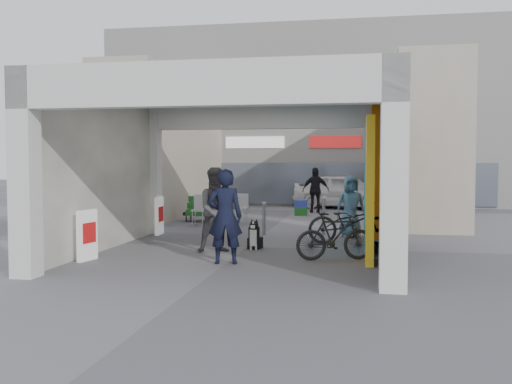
% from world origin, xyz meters
% --- Properties ---
extents(ground, '(90.00, 90.00, 0.00)m').
position_xyz_m(ground, '(0.00, 0.00, 0.00)').
color(ground, slate).
rests_on(ground, ground).
extents(arcade_canopy, '(6.40, 6.45, 6.40)m').
position_xyz_m(arcade_canopy, '(0.54, -0.82, 2.30)').
color(arcade_canopy, silver).
rests_on(arcade_canopy, ground).
extents(far_building, '(18.00, 4.08, 8.00)m').
position_xyz_m(far_building, '(-0.00, 13.99, 3.99)').
color(far_building, white).
rests_on(far_building, ground).
extents(plaza_bldg_left, '(2.00, 9.00, 5.00)m').
position_xyz_m(plaza_bldg_left, '(-4.50, 7.50, 2.50)').
color(plaza_bldg_left, '#BCAF9B').
rests_on(plaza_bldg_left, ground).
extents(plaza_bldg_right, '(2.00, 9.00, 5.00)m').
position_xyz_m(plaza_bldg_right, '(4.50, 7.50, 2.50)').
color(plaza_bldg_right, '#BCAF9B').
rests_on(plaza_bldg_right, ground).
extents(bollard_left, '(0.09, 0.09, 0.90)m').
position_xyz_m(bollard_left, '(-1.50, 2.25, 0.45)').
color(bollard_left, gray).
rests_on(bollard_left, ground).
extents(bollard_center, '(0.09, 0.09, 0.86)m').
position_xyz_m(bollard_center, '(0.02, 2.22, 0.43)').
color(bollard_center, gray).
rests_on(bollard_center, ground).
extents(bollard_right, '(0.09, 0.09, 0.98)m').
position_xyz_m(bollard_right, '(1.58, 2.60, 0.49)').
color(bollard_right, gray).
rests_on(bollard_right, ground).
extents(advert_board_near, '(0.19, 0.55, 1.00)m').
position_xyz_m(advert_board_near, '(-2.75, -2.32, 0.51)').
color(advert_board_near, silver).
rests_on(advert_board_near, ground).
extents(advert_board_far, '(0.12, 0.55, 1.00)m').
position_xyz_m(advert_board_far, '(-2.75, 1.80, 0.51)').
color(advert_board_far, silver).
rests_on(advert_board_far, ground).
extents(cafe_set, '(1.56, 1.26, 0.94)m').
position_xyz_m(cafe_set, '(-1.77, 4.50, 0.33)').
color(cafe_set, '#B0AFB5').
rests_on(cafe_set, ground).
extents(produce_stand, '(1.24, 0.67, 0.82)m').
position_xyz_m(produce_stand, '(-2.48, 5.27, 0.32)').
color(produce_stand, black).
rests_on(produce_stand, ground).
extents(crate_stack, '(0.50, 0.41, 0.56)m').
position_xyz_m(crate_stack, '(0.44, 7.91, 0.28)').
color(crate_stack, '#19581D').
rests_on(crate_stack, ground).
extents(border_collie, '(0.25, 0.49, 0.68)m').
position_xyz_m(border_collie, '(0.22, -0.31, 0.27)').
color(border_collie, black).
rests_on(border_collie, ground).
extents(man_with_dog, '(0.72, 0.54, 1.81)m').
position_xyz_m(man_with_dog, '(-0.01, -2.16, 0.90)').
color(man_with_dog, black).
rests_on(man_with_dog, ground).
extents(man_back_turned, '(1.10, 1.00, 1.82)m').
position_xyz_m(man_back_turned, '(-0.50, -0.79, 0.91)').
color(man_back_turned, '#434346').
rests_on(man_back_turned, ground).
extents(man_elderly, '(0.88, 0.69, 1.59)m').
position_xyz_m(man_elderly, '(2.30, 2.14, 0.79)').
color(man_elderly, teal).
rests_on(man_elderly, ground).
extents(man_crates, '(1.07, 0.59, 1.73)m').
position_xyz_m(man_crates, '(0.89, 9.09, 0.87)').
color(man_crates, black).
rests_on(man_crates, ground).
extents(bicycle_front, '(2.01, 0.86, 1.03)m').
position_xyz_m(bicycle_front, '(2.30, 0.88, 0.51)').
color(bicycle_front, black).
rests_on(bicycle_front, ground).
extents(bicycle_rear, '(1.63, 0.89, 0.94)m').
position_xyz_m(bicycle_rear, '(2.04, -1.39, 0.47)').
color(bicycle_rear, black).
rests_on(bicycle_rear, ground).
extents(white_van, '(4.61, 3.15, 1.46)m').
position_xyz_m(white_van, '(1.94, 11.31, 0.73)').
color(white_van, white).
rests_on(white_van, ground).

